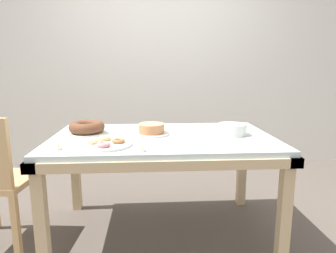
% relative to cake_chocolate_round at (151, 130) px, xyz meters
% --- Properties ---
extents(ground_plane, '(12.00, 12.00, 0.00)m').
position_rel_cake_chocolate_round_xyz_m(ground_plane, '(0.08, -0.05, -0.79)').
color(ground_plane, '#564C44').
extents(wall_back, '(8.00, 0.10, 2.60)m').
position_rel_cake_chocolate_round_xyz_m(wall_back, '(0.08, 1.64, 0.51)').
color(wall_back, white).
rests_on(wall_back, ground).
extents(dining_table, '(1.60, 0.98, 0.75)m').
position_rel_cake_chocolate_round_xyz_m(dining_table, '(0.08, -0.05, -0.12)').
color(dining_table, silver).
rests_on(dining_table, ground).
extents(cake_chocolate_round, '(0.26, 0.26, 0.08)m').
position_rel_cake_chocolate_round_xyz_m(cake_chocolate_round, '(0.00, 0.00, 0.00)').
color(cake_chocolate_round, silver).
rests_on(cake_chocolate_round, dining_table).
extents(cake_golden_bundt, '(0.28, 0.28, 0.09)m').
position_rel_cake_chocolate_round_xyz_m(cake_golden_bundt, '(-0.47, 0.05, 0.01)').
color(cake_golden_bundt, silver).
rests_on(cake_golden_bundt, dining_table).
extents(pastry_platter, '(0.33, 0.33, 0.04)m').
position_rel_cake_chocolate_round_xyz_m(pastry_platter, '(-0.29, -0.30, -0.02)').
color(pastry_platter, silver).
rests_on(pastry_platter, dining_table).
extents(plate_stack, '(0.21, 0.21, 0.08)m').
position_rel_cake_chocolate_round_xyz_m(plate_stack, '(0.59, -0.04, 0.00)').
color(plate_stack, silver).
rests_on(plate_stack, dining_table).
extents(tealight_near_front, '(0.04, 0.04, 0.04)m').
position_rel_cake_chocolate_round_xyz_m(tealight_near_front, '(-0.56, -0.37, -0.03)').
color(tealight_near_front, silver).
rests_on(tealight_near_front, dining_table).
extents(tealight_left_edge, '(0.04, 0.04, 0.04)m').
position_rel_cake_chocolate_round_xyz_m(tealight_left_edge, '(0.45, 0.05, -0.03)').
color(tealight_left_edge, silver).
rests_on(tealight_left_edge, dining_table).
extents(tealight_centre, '(0.04, 0.04, 0.04)m').
position_rel_cake_chocolate_round_xyz_m(tealight_centre, '(0.46, 0.28, -0.03)').
color(tealight_centre, silver).
rests_on(tealight_centre, dining_table).
extents(tealight_right_edge, '(0.04, 0.04, 0.04)m').
position_rel_cake_chocolate_round_xyz_m(tealight_right_edge, '(-0.06, -0.45, -0.03)').
color(tealight_right_edge, silver).
rests_on(tealight_right_edge, dining_table).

